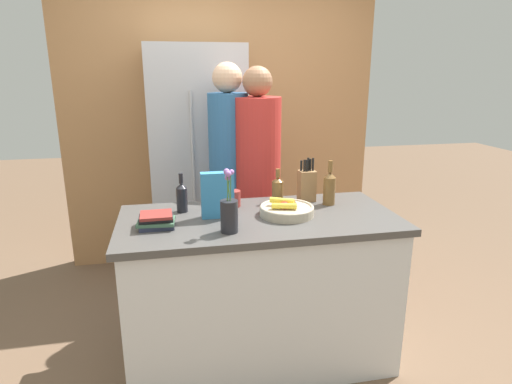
{
  "coord_description": "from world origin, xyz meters",
  "views": [
    {
      "loc": [
        -0.48,
        -2.26,
        1.72
      ],
      "look_at": [
        0.0,
        0.09,
        1.04
      ],
      "focal_mm": 30.0,
      "sensor_mm": 36.0,
      "label": 1
    }
  ],
  "objects": [
    {
      "name": "bottle_vinegar",
      "position": [
        0.47,
        0.14,
        1.03
      ],
      "size": [
        0.07,
        0.07,
        0.28
      ],
      "color": "brown",
      "rests_on": "kitchen_island"
    },
    {
      "name": "person_at_sink",
      "position": [
        -0.07,
        0.74,
        1.03
      ],
      "size": [
        0.28,
        0.28,
        1.78
      ],
      "rotation": [
        0.0,
        0.0,
        -0.16
      ],
      "color": "#383842",
      "rests_on": "ground_plane"
    },
    {
      "name": "bottle_wine",
      "position": [
        -0.43,
        0.18,
        1.01
      ],
      "size": [
        0.06,
        0.06,
        0.23
      ],
      "color": "black",
      "rests_on": "kitchen_island"
    },
    {
      "name": "person_in_blue",
      "position": [
        0.12,
        0.65,
        0.99
      ],
      "size": [
        0.33,
        0.33,
        1.76
      ],
      "rotation": [
        0.0,
        0.0,
        -0.08
      ],
      "color": "#383842",
      "rests_on": "ground_plane"
    },
    {
      "name": "flower_vase",
      "position": [
        -0.2,
        -0.2,
        1.02
      ],
      "size": [
        0.09,
        0.09,
        0.34
      ],
      "color": "#232328",
      "rests_on": "kitchen_island"
    },
    {
      "name": "ground_plane",
      "position": [
        0.0,
        0.0,
        0.0
      ],
      "size": [
        14.0,
        14.0,
        0.0
      ],
      "primitive_type": "plane",
      "color": "brown"
    },
    {
      "name": "coffee_mug",
      "position": [
        -0.12,
        0.22,
        0.97
      ],
      "size": [
        0.11,
        0.08,
        0.1
      ],
      "color": "#99332D",
      "rests_on": "kitchen_island"
    },
    {
      "name": "bottle_oil",
      "position": [
        0.17,
        0.26,
        1.0
      ],
      "size": [
        0.07,
        0.07,
        0.21
      ],
      "color": "brown",
      "rests_on": "kitchen_island"
    },
    {
      "name": "cereal_box",
      "position": [
        -0.23,
        0.04,
        1.05
      ],
      "size": [
        0.18,
        0.06,
        0.26
      ],
      "color": "teal",
      "rests_on": "kitchen_island"
    },
    {
      "name": "book_stack",
      "position": [
        -0.57,
        -0.06,
        0.96
      ],
      "size": [
        0.2,
        0.16,
        0.08
      ],
      "color": "#2D334C",
      "rests_on": "kitchen_island"
    },
    {
      "name": "back_wall_wood",
      "position": [
        0.0,
        1.64,
        1.3
      ],
      "size": [
        2.78,
        0.12,
        2.6
      ],
      "color": "#AD7A4C",
      "rests_on": "ground_plane"
    },
    {
      "name": "refrigerator",
      "position": [
        -0.25,
        1.28,
        0.96
      ],
      "size": [
        0.76,
        0.63,
        1.92
      ],
      "color": "#B7B7BC",
      "rests_on": "ground_plane"
    },
    {
      "name": "kitchen_island",
      "position": [
        0.0,
        0.0,
        0.46
      ],
      "size": [
        1.58,
        0.75,
        0.92
      ],
      "color": "silver",
      "rests_on": "ground_plane"
    },
    {
      "name": "fruit_bowl",
      "position": [
        0.16,
        -0.01,
        0.95
      ],
      "size": [
        0.31,
        0.31,
        0.1
      ],
      "color": "tan",
      "rests_on": "kitchen_island"
    },
    {
      "name": "knife_block",
      "position": [
        0.36,
        0.25,
        1.02
      ],
      "size": [
        0.1,
        0.09,
        0.28
      ],
      "color": "olive",
      "rests_on": "kitchen_island"
    }
  ]
}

